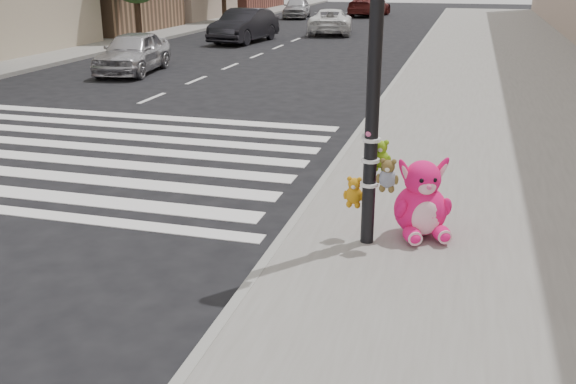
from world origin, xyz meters
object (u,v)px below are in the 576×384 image
at_px(car_white_near, 331,21).
at_px(car_silver_far, 133,52).
at_px(pink_bunny, 422,204).
at_px(signal_pole, 374,111).
at_px(red_teddy, 436,224).
at_px(car_dark_far, 244,26).

bearing_deg(car_white_near, car_silver_far, 66.81).
bearing_deg(car_silver_far, pink_bunny, -56.01).
xyz_separation_m(signal_pole, red_teddy, (0.79, 0.58, -1.55)).
xyz_separation_m(car_dark_far, car_white_near, (3.03, 4.94, -0.12)).
height_order(pink_bunny, car_silver_far, car_silver_far).
xyz_separation_m(pink_bunny, car_dark_far, (-9.74, 21.19, 0.19)).
height_order(pink_bunny, red_teddy, pink_bunny).
distance_m(signal_pole, pink_bunny, 1.40).
bearing_deg(car_silver_far, car_white_near, 68.60).
bearing_deg(car_dark_far, car_silver_far, -86.87).
xyz_separation_m(pink_bunny, car_white_near, (-6.71, 26.13, 0.07)).
distance_m(pink_bunny, red_teddy, 0.45).
height_order(pink_bunny, car_white_near, car_white_near).
xyz_separation_m(red_teddy, car_dark_far, (-9.92, 20.96, 0.53)).
height_order(signal_pole, car_white_near, signal_pole).
height_order(red_teddy, car_silver_far, car_silver_far).
height_order(signal_pole, car_dark_far, signal_pole).
height_order(signal_pole, car_silver_far, signal_pole).
bearing_deg(red_teddy, signal_pole, -174.34).
height_order(car_silver_far, car_white_near, car_silver_far).
xyz_separation_m(signal_pole, pink_bunny, (0.60, 0.35, -1.21)).
bearing_deg(signal_pole, red_teddy, 36.54).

